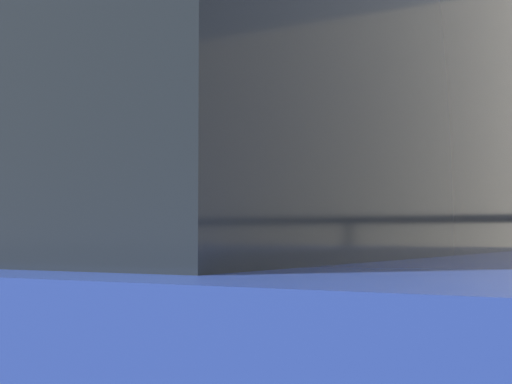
# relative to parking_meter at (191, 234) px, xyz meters

# --- Properties ---
(parking_meter) EXTENTS (0.18, 0.19, 1.39)m
(parking_meter) POSITION_rel_parking_meter_xyz_m (0.00, 0.00, 0.00)
(parking_meter) COLOR slate
(parking_meter) RESTS_ON sidewalk_curb
(pedestrian_at_meter) EXTENTS (0.62, 0.76, 1.79)m
(pedestrian_at_meter) POSITION_rel_parking_meter_xyz_m (0.68, 0.16, 0.02)
(pedestrian_at_meter) COLOR black
(pedestrian_at_meter) RESTS_ON sidewalk_curb
(parked_sedan_blue) EXTENTS (4.62, 1.87, 1.76)m
(parked_sedan_blue) POSITION_rel_parking_meter_xyz_m (0.55, -1.54, -0.29)
(parked_sedan_blue) COLOR navy
(parked_sedan_blue) RESTS_ON ground
(background_railing) EXTENTS (24.06, 0.06, 1.16)m
(background_railing) POSITION_rel_parking_meter_xyz_m (-0.22, 2.65, -0.19)
(background_railing) COLOR black
(background_railing) RESTS_ON sidewalk_curb
(backdrop_wall) EXTENTS (32.00, 0.50, 3.79)m
(backdrop_wall) POSITION_rel_parking_meter_xyz_m (-0.22, 5.75, 0.73)
(backdrop_wall) COLOR #ADA38E
(backdrop_wall) RESTS_ON ground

